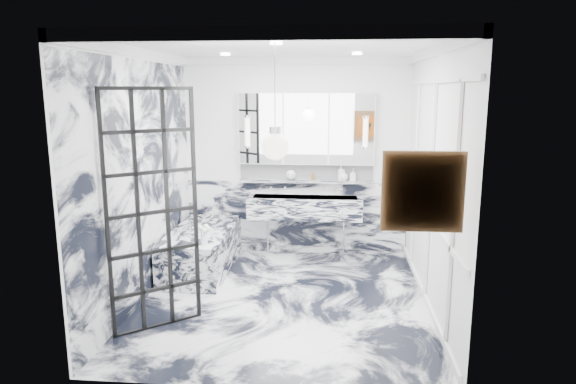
# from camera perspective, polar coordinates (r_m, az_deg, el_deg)

# --- Properties ---
(floor) EXTENTS (3.60, 3.60, 0.00)m
(floor) POSITION_cam_1_polar(r_m,az_deg,el_deg) (6.00, -0.52, -11.86)
(floor) COLOR silver
(floor) RESTS_ON ground
(ceiling) EXTENTS (3.60, 3.60, 0.00)m
(ceiling) POSITION_cam_1_polar(r_m,az_deg,el_deg) (5.53, -0.58, 15.87)
(ceiling) COLOR white
(ceiling) RESTS_ON wall_back
(wall_back) EXTENTS (3.60, 0.00, 3.60)m
(wall_back) POSITION_cam_1_polar(r_m,az_deg,el_deg) (7.37, 0.88, 3.84)
(wall_back) COLOR white
(wall_back) RESTS_ON floor
(wall_front) EXTENTS (3.60, 0.00, 3.60)m
(wall_front) POSITION_cam_1_polar(r_m,az_deg,el_deg) (3.85, -3.28, -3.19)
(wall_front) COLOR white
(wall_front) RESTS_ON floor
(wall_left) EXTENTS (0.00, 3.60, 3.60)m
(wall_left) POSITION_cam_1_polar(r_m,az_deg,el_deg) (5.97, -16.01, 1.62)
(wall_left) COLOR white
(wall_left) RESTS_ON floor
(wall_right) EXTENTS (0.00, 3.60, 3.60)m
(wall_right) POSITION_cam_1_polar(r_m,az_deg,el_deg) (5.66, 15.78, 1.11)
(wall_right) COLOR white
(wall_right) RESTS_ON floor
(marble_clad_back) EXTENTS (3.18, 0.05, 1.05)m
(marble_clad_back) POSITION_cam_1_polar(r_m,az_deg,el_deg) (7.51, 0.84, -2.82)
(marble_clad_back) COLOR silver
(marble_clad_back) RESTS_ON floor
(marble_clad_left) EXTENTS (0.02, 3.56, 2.68)m
(marble_clad_left) POSITION_cam_1_polar(r_m,az_deg,el_deg) (5.98, -15.85, 1.05)
(marble_clad_left) COLOR silver
(marble_clad_left) RESTS_ON floor
(panel_molding) EXTENTS (0.03, 3.40, 2.30)m
(panel_molding) POSITION_cam_1_polar(r_m,az_deg,el_deg) (5.68, 15.52, 0.13)
(panel_molding) COLOR white
(panel_molding) RESTS_ON floor
(soap_bottle_a) EXTENTS (0.11, 0.11, 0.23)m
(soap_bottle_a) POSITION_cam_1_polar(r_m,az_deg,el_deg) (7.29, 5.89, 2.14)
(soap_bottle_a) COLOR #8C5919
(soap_bottle_a) RESTS_ON ledge
(soap_bottle_b) EXTENTS (0.09, 0.10, 0.18)m
(soap_bottle_b) POSITION_cam_1_polar(r_m,az_deg,el_deg) (7.29, 7.26, 1.91)
(soap_bottle_b) COLOR #4C4C51
(soap_bottle_b) RESTS_ON ledge
(soap_bottle_c) EXTENTS (0.14, 0.14, 0.17)m
(soap_bottle_c) POSITION_cam_1_polar(r_m,az_deg,el_deg) (7.29, 6.19, 1.89)
(soap_bottle_c) COLOR silver
(soap_bottle_c) RESTS_ON ledge
(face_pot) EXTENTS (0.14, 0.14, 0.14)m
(face_pot) POSITION_cam_1_polar(r_m,az_deg,el_deg) (7.32, 0.30, 1.93)
(face_pot) COLOR white
(face_pot) RESTS_ON ledge
(amber_bottle) EXTENTS (0.04, 0.04, 0.10)m
(amber_bottle) POSITION_cam_1_polar(r_m,az_deg,el_deg) (7.30, 2.80, 1.69)
(amber_bottle) COLOR #8C5919
(amber_bottle) RESTS_ON ledge
(flower_vase) EXTENTS (0.08, 0.08, 0.12)m
(flower_vase) POSITION_cam_1_polar(r_m,az_deg,el_deg) (6.21, -9.30, -5.22)
(flower_vase) COLOR silver
(flower_vase) RESTS_ON bathtub
(crittall_door) EXTENTS (0.71, 0.58, 2.37)m
(crittall_door) POSITION_cam_1_polar(r_m,az_deg,el_deg) (5.16, -14.78, -2.22)
(crittall_door) COLOR black
(crittall_door) RESTS_ON floor
(artwork) EXTENTS (0.49, 0.05, 0.49)m
(artwork) POSITION_cam_1_polar(r_m,az_deg,el_deg) (3.85, 14.74, 0.04)
(artwork) COLOR #C04A13
(artwork) RESTS_ON wall_front
(pendant_light) EXTENTS (0.24, 0.24, 0.24)m
(pendant_light) POSITION_cam_1_polar(r_m,az_deg,el_deg) (4.48, -1.43, 5.10)
(pendant_light) COLOR white
(pendant_light) RESTS_ON ceiling
(trough_sink) EXTENTS (1.60, 0.45, 0.30)m
(trough_sink) POSITION_cam_1_polar(r_m,az_deg,el_deg) (7.24, 1.90, -1.70)
(trough_sink) COLOR silver
(trough_sink) RESTS_ON wall_back
(ledge) EXTENTS (1.90, 0.14, 0.04)m
(ledge) POSITION_cam_1_polar(r_m,az_deg,el_deg) (7.33, 1.99, 1.18)
(ledge) COLOR silver
(ledge) RESTS_ON wall_back
(subway_tile) EXTENTS (1.90, 0.03, 0.23)m
(subway_tile) POSITION_cam_1_polar(r_m,az_deg,el_deg) (7.37, 2.03, 2.30)
(subway_tile) COLOR white
(subway_tile) RESTS_ON wall_back
(mirror_cabinet) EXTENTS (1.90, 0.16, 1.00)m
(mirror_cabinet) POSITION_cam_1_polar(r_m,az_deg,el_deg) (7.24, 2.03, 7.04)
(mirror_cabinet) COLOR white
(mirror_cabinet) RESTS_ON wall_back
(sconce_left) EXTENTS (0.07, 0.07, 0.40)m
(sconce_left) POSITION_cam_1_polar(r_m,az_deg,el_deg) (7.24, -4.55, 6.69)
(sconce_left) COLOR white
(sconce_left) RESTS_ON mirror_cabinet
(sconce_right) EXTENTS (0.07, 0.07, 0.40)m
(sconce_right) POSITION_cam_1_polar(r_m,az_deg,el_deg) (7.15, 8.61, 6.54)
(sconce_right) COLOR white
(sconce_right) RESTS_ON mirror_cabinet
(bathtub) EXTENTS (0.75, 1.65, 0.55)m
(bathtub) POSITION_cam_1_polar(r_m,az_deg,el_deg) (6.93, -9.53, -6.35)
(bathtub) COLOR silver
(bathtub) RESTS_ON floor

